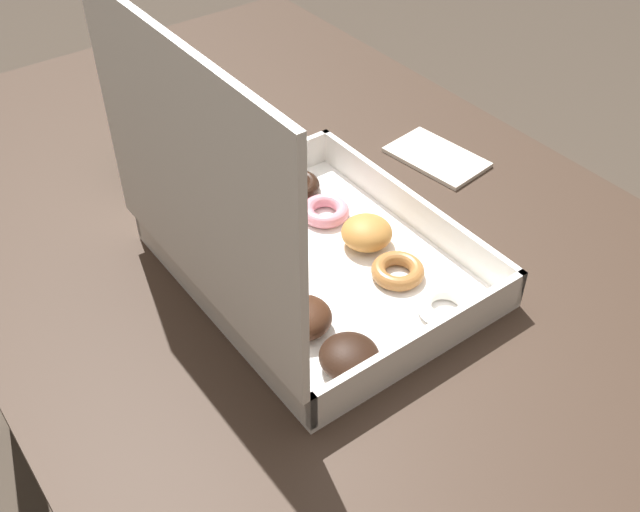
% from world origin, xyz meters
% --- Properties ---
extents(dining_table, '(1.25, 0.78, 0.75)m').
position_xyz_m(dining_table, '(0.00, 0.00, 0.64)').
color(dining_table, '#38281E').
rests_on(dining_table, ground_plane).
extents(donut_box, '(0.36, 0.29, 0.33)m').
position_xyz_m(donut_box, '(-0.08, 0.07, 0.81)').
color(donut_box, white).
rests_on(donut_box, dining_table).
extents(coffee_mug, '(0.08, 0.08, 0.10)m').
position_xyz_m(coffee_mug, '(0.24, 0.09, 0.80)').
color(coffee_mug, '#4C8456').
rests_on(coffee_mug, dining_table).
extents(paper_napkin, '(0.14, 0.10, 0.01)m').
position_xyz_m(paper_napkin, '(0.02, -0.24, 0.75)').
color(paper_napkin, silver).
rests_on(paper_napkin, dining_table).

